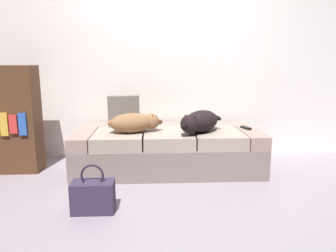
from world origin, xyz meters
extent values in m
plane|color=gray|center=(0.00, 0.00, 0.00)|extent=(10.00, 10.00, 0.00)
cube|color=white|center=(0.00, 1.55, 1.40)|extent=(6.40, 0.10, 2.80)
cube|color=gray|center=(0.00, 0.99, 0.15)|extent=(1.92, 0.86, 0.30)
cube|color=gray|center=(-0.86, 0.99, 0.37)|extent=(0.20, 0.86, 0.13)
cube|color=gray|center=(0.86, 0.99, 0.37)|extent=(0.20, 0.86, 0.13)
cube|color=gray|center=(0.00, 1.32, 0.37)|extent=(1.52, 0.20, 0.13)
cube|color=gray|center=(-0.51, 0.89, 0.37)|extent=(0.49, 0.64, 0.13)
cube|color=gray|center=(0.00, 0.89, 0.37)|extent=(0.49, 0.64, 0.13)
cube|color=gray|center=(0.51, 0.89, 0.37)|extent=(0.49, 0.64, 0.13)
ellipsoid|color=brown|center=(-0.37, 0.87, 0.53)|extent=(0.48, 0.35, 0.20)
sphere|color=brown|center=(-0.17, 0.92, 0.53)|extent=(0.16, 0.16, 0.16)
ellipsoid|color=#4F3722|center=(-0.10, 0.94, 0.53)|extent=(0.11, 0.08, 0.06)
cone|color=#4F3722|center=(-0.18, 0.96, 0.60)|extent=(0.04, 0.04, 0.05)
cone|color=#4F3722|center=(-0.16, 0.87, 0.60)|extent=(0.04, 0.04, 0.05)
ellipsoid|color=brown|center=(-0.57, 0.86, 0.54)|extent=(0.09, 0.18, 0.05)
ellipsoid|color=black|center=(0.34, 0.88, 0.54)|extent=(0.51, 0.54, 0.22)
sphere|color=black|center=(0.20, 0.70, 0.55)|extent=(0.18, 0.18, 0.18)
ellipsoid|color=black|center=(0.14, 0.64, 0.54)|extent=(0.12, 0.12, 0.06)
cone|color=black|center=(0.23, 0.67, 0.61)|extent=(0.05, 0.05, 0.05)
cone|color=black|center=(0.16, 0.73, 0.61)|extent=(0.05, 0.05, 0.05)
ellipsoid|color=black|center=(0.52, 1.01, 0.55)|extent=(0.12, 0.19, 0.05)
cube|color=black|center=(0.84, 0.99, 0.44)|extent=(0.09, 0.16, 0.02)
cube|color=#6D655D|center=(-0.48, 1.22, 0.60)|extent=(0.36, 0.18, 0.34)
cube|color=#312840|center=(-0.62, 0.01, 0.12)|extent=(0.32, 0.18, 0.24)
torus|color=#221C2D|center=(-0.62, 0.01, 0.29)|extent=(0.18, 0.02, 0.18)
cube|color=#51311C|center=(-1.62, 1.02, 0.55)|extent=(0.56, 0.28, 1.10)
cube|color=gold|center=(-1.62, 0.86, 0.53)|extent=(0.08, 0.02, 0.23)
cube|color=red|center=(-1.53, 0.86, 0.53)|extent=(0.08, 0.02, 0.18)
cube|color=#2F59AE|center=(-1.45, 0.86, 0.53)|extent=(0.08, 0.02, 0.22)
camera|label=1|loc=(-0.16, -2.29, 1.13)|focal=33.96mm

